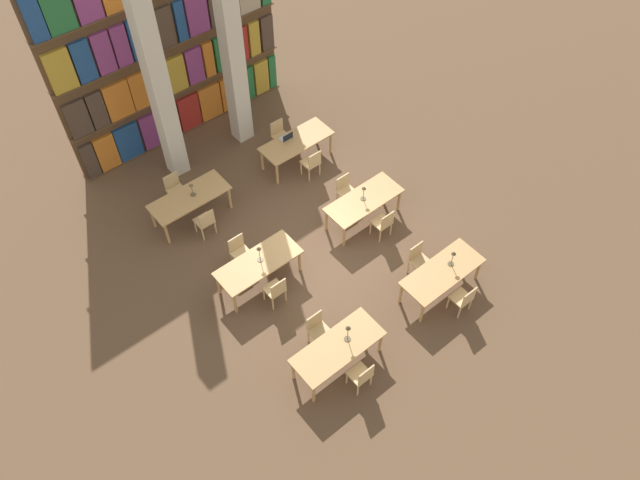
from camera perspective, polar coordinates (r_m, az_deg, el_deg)
ground_plane at (r=15.11m, az=-0.66°, el=-0.95°), size 40.00×40.00×0.00m
bookshelf_bank at (r=16.89m, az=-13.55°, el=16.64°), size 6.34×0.35×5.50m
pillar_left at (r=15.42m, az=-14.76°, el=14.18°), size 0.46×0.46×6.00m
pillar_center at (r=16.18m, az=-8.14°, el=17.36°), size 0.46×0.46×6.00m
reading_table_0 at (r=12.91m, az=1.64°, el=-9.88°), size 1.98×0.82×0.75m
chair_0 at (r=12.86m, az=3.83°, el=-12.25°), size 0.42×0.40×0.88m
chair_1 at (r=13.34m, az=-0.20°, el=-8.12°), size 0.42×0.40×0.88m
desk_lamp_0 at (r=12.63m, az=2.57°, el=-8.29°), size 0.14×0.14×0.50m
reading_table_1 at (r=14.16m, az=11.11°, el=-3.01°), size 1.98×0.82×0.75m
chair_2 at (r=14.09m, az=12.98°, el=-5.24°), size 0.42×0.40×0.88m
chair_3 at (r=14.53m, az=8.98°, el=-1.75°), size 0.42×0.40×0.88m
desk_lamp_1 at (r=14.01m, az=12.06°, el=-1.44°), size 0.14×0.14×0.45m
reading_table_2 at (r=14.11m, az=-5.65°, el=-2.22°), size 1.98×0.82×0.75m
chair_4 at (r=13.90m, az=-4.06°, el=-4.56°), size 0.42×0.40×0.88m
chair_5 at (r=14.61m, az=-7.34°, el=-1.02°), size 0.42×0.40×0.88m
desk_lamp_2 at (r=13.82m, az=-5.58°, el=-1.04°), size 0.14×0.14×0.47m
reading_table_3 at (r=15.26m, az=4.02°, el=3.52°), size 1.98×0.82×0.75m
chair_6 at (r=15.10m, az=5.82°, el=1.58°), size 0.42×0.40×0.88m
chair_7 at (r=15.75m, az=2.36°, el=4.59°), size 0.42×0.40×0.88m
desk_lamp_3 at (r=15.00m, az=4.01°, el=4.51°), size 0.14×0.14×0.43m
reading_table_4 at (r=15.62m, az=-11.83°, el=3.69°), size 1.98×0.82×0.75m
chair_8 at (r=15.31m, az=-10.45°, el=1.71°), size 0.42×0.40×0.88m
chair_9 at (r=16.19m, az=-13.11°, el=4.61°), size 0.42×0.40×0.88m
desk_lamp_4 at (r=15.38m, az=-11.67°, el=4.72°), size 0.14×0.14×0.40m
reading_table_5 at (r=16.70m, az=-2.17°, el=8.88°), size 1.98×0.82×0.75m
chair_10 at (r=16.41m, az=-0.75°, el=7.08°), size 0.42×0.40×0.88m
chair_11 at (r=17.23m, az=-3.70°, el=9.58°), size 0.42×0.40×0.88m
laptop at (r=16.68m, az=-3.10°, el=9.33°), size 0.32×0.22×0.21m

